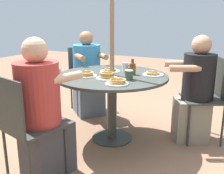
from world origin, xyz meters
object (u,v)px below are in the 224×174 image
object	(u,v)px
diner_south	(195,94)
coffee_cup	(129,75)
pancake_plate_a	(117,82)
patio_chair_east	(24,123)
pancake_plate_e	(107,76)
pancake_plate_d	(86,74)
patio_table	(112,86)
syrup_bottle	(132,68)
diner_north	(88,77)
pancake_plate_c	(153,74)
drinking_glass_a	(125,68)
patio_chair_south	(211,94)
patio_chair_north	(84,74)
diner_east	(42,115)
pancake_plate_b	(110,70)

from	to	relation	value
diner_south	coffee_cup	xyz separation A→B (m)	(0.57, 0.50, 0.25)
pancake_plate_a	patio_chair_east	bearing A→B (deg)	55.51
pancake_plate_e	pancake_plate_d	bearing A→B (deg)	-0.39
patio_table	patio_chair_east	bearing A→B (deg)	75.68
pancake_plate_d	syrup_bottle	size ratio (longest dim) A/B	1.30
patio_chair_east	pancake_plate_e	distance (m)	0.93
diner_north	pancake_plate_c	distance (m)	1.16
diner_south	pancake_plate_c	world-z (taller)	diner_south
pancake_plate_e	coffee_cup	world-z (taller)	coffee_cup
drinking_glass_a	syrup_bottle	bearing A→B (deg)	158.26
patio_chair_south	drinking_glass_a	size ratio (longest dim) A/B	7.88
patio_chair_south	syrup_bottle	world-z (taller)	patio_chair_south
pancake_plate_e	patio_chair_east	bearing A→B (deg)	70.94
diner_north	diner_south	xyz separation A→B (m)	(-1.48, 0.21, 0.01)
pancake_plate_c	syrup_bottle	distance (m)	0.23
coffee_cup	drinking_glass_a	xyz separation A→B (m)	(0.16, -0.29, 0.01)
pancake_plate_d	syrup_bottle	world-z (taller)	syrup_bottle
patio_table	pancake_plate_d	size ratio (longest dim) A/B	5.44
patio_chair_north	diner_north	world-z (taller)	diner_north
diner_south	patio_table	bearing A→B (deg)	90.00
diner_east	pancake_plate_a	size ratio (longest dim) A/B	5.41
patio_table	pancake_plate_a	xyz separation A→B (m)	(-0.22, 0.33, 0.14)
diner_east	pancake_plate_e	bearing A→B (deg)	84.15
patio_chair_north	drinking_glass_a	distance (m)	1.07
patio_chair_east	pancake_plate_a	bearing A→B (deg)	69.82
patio_chair_east	pancake_plate_d	xyz separation A→B (m)	(-0.05, -0.85, 0.23)
pancake_plate_c	patio_chair_south	bearing A→B (deg)	-154.59
patio_chair_east	pancake_plate_d	size ratio (longest dim) A/B	4.13
patio_table	syrup_bottle	world-z (taller)	syrup_bottle
pancake_plate_a	coffee_cup	xyz separation A→B (m)	(-0.03, -0.21, 0.03)
patio_chair_south	pancake_plate_b	xyz separation A→B (m)	(1.06, 0.30, 0.22)
patio_chair_east	pancake_plate_e	bearing A→B (deg)	85.26
patio_chair_north	patio_chair_south	xyz separation A→B (m)	(-1.76, 0.26, 0.00)
pancake_plate_a	pancake_plate_b	bearing A→B (deg)	-57.10
pancake_plate_e	diner_north	bearing A→B (deg)	-48.00
pancake_plate_c	pancake_plate_d	world-z (taller)	pancake_plate_d
diner_south	pancake_plate_e	distance (m)	0.99
pancake_plate_b	diner_north	bearing A→B (deg)	-37.94
diner_south	coffee_cup	size ratio (longest dim) A/B	11.79
patio_chair_east	drinking_glass_a	size ratio (longest dim) A/B	7.88
pancake_plate_d	pancake_plate_e	world-z (taller)	pancake_plate_e
patio_chair_north	pancake_plate_a	bearing A→B (deg)	85.90
patio_chair_east	pancake_plate_d	bearing A→B (deg)	100.74
diner_north	patio_chair_south	xyz separation A→B (m)	(-1.63, 0.14, 0.01)
diner_south	drinking_glass_a	distance (m)	0.80
pancake_plate_a	drinking_glass_a	size ratio (longest dim) A/B	1.90
patio_chair_north	diner_south	bearing A→B (deg)	120.16
diner_south	pancake_plate_b	size ratio (longest dim) A/B	5.27
diner_east	patio_chair_south	world-z (taller)	diner_east
diner_north	pancake_plate_e	world-z (taller)	diner_north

